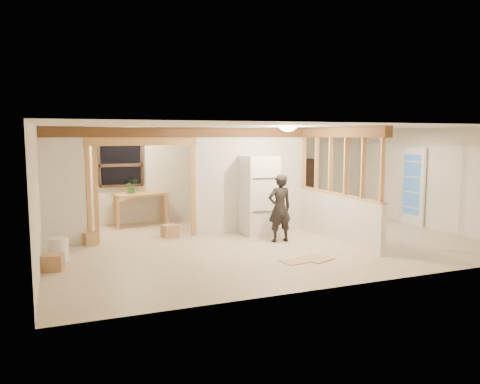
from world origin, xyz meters
name	(u,v)px	position (x,y,z in m)	size (l,w,h in m)	color
floor	(264,242)	(0.00, 0.00, -0.01)	(9.00, 6.50, 0.01)	beige
ceiling	(264,127)	(0.00, 0.00, 2.50)	(9.00, 6.50, 0.01)	white
wall_back	(216,174)	(0.00, 3.25, 1.25)	(9.00, 0.01, 2.50)	silver
wall_front	(353,205)	(0.00, -3.25, 1.25)	(9.00, 0.01, 2.50)	silver
wall_left	(38,194)	(-4.50, 0.00, 1.25)	(0.01, 6.50, 2.50)	silver
wall_right	(427,178)	(4.50, 0.00, 1.25)	(0.01, 6.50, 2.50)	silver
partition_left_stub	(63,187)	(-4.05, 1.20, 1.25)	(0.90, 0.12, 2.50)	silver
partition_center	(251,180)	(0.20, 1.20, 1.25)	(2.80, 0.12, 2.50)	silver
doorway_frame	(143,190)	(-2.40, 1.20, 1.10)	(2.46, 0.14, 2.20)	tan
header_beam_back	(203,132)	(-1.00, 1.20, 2.38)	(7.00, 0.18, 0.22)	brown
header_beam_right	(339,132)	(1.60, -0.40, 2.38)	(0.18, 3.30, 0.22)	brown
pony_wall	(337,217)	(1.60, -0.40, 0.50)	(0.12, 3.20, 1.00)	silver
stud_partition	(338,165)	(1.60, -0.40, 1.66)	(0.14, 3.20, 1.32)	tan
window_back	(121,165)	(-2.60, 3.17, 1.55)	(1.12, 0.10, 1.10)	black
french_door	(412,186)	(4.42, 0.40, 1.00)	(0.12, 0.86, 2.00)	white
ceiling_dome_main	(288,127)	(0.30, -0.50, 2.48)	(0.36, 0.36, 0.16)	#FFEABF
ceiling_dome_util	(129,128)	(-2.50, 2.30, 2.48)	(0.32, 0.32, 0.14)	#FFEABF
hanging_bulb	(156,141)	(-2.00, 1.60, 2.18)	(0.07, 0.07, 0.07)	#FFD88C
refrigerator	(259,195)	(0.23, 0.77, 0.92)	(0.76, 0.74, 1.84)	white
woman	(280,208)	(0.32, -0.13, 0.74)	(0.54, 0.36, 1.49)	black
work_table	(141,209)	(-2.16, 2.86, 0.42)	(1.34, 0.67, 0.84)	tan
potted_plant	(131,186)	(-2.40, 2.88, 1.02)	(0.32, 0.27, 0.35)	#36712B
shop_vac	(63,225)	(-4.08, 2.09, 0.27)	(0.42, 0.42, 0.55)	#A21B07
bookshelf	(301,186)	(2.62, 3.04, 0.81)	(0.81, 0.27, 1.62)	black
bucket	(59,249)	(-4.19, -0.05, 0.22)	(0.34, 0.34, 0.43)	white
box_util_a	(170,231)	(-1.81, 1.19, 0.15)	(0.34, 0.29, 0.29)	#AB7E52
box_util_b	(90,238)	(-3.56, 1.11, 0.13)	(0.28, 0.28, 0.26)	#AB7E52
box_front	(53,262)	(-4.30, -0.68, 0.14)	(0.34, 0.28, 0.28)	#AB7E52
floor_panel_near	(316,258)	(0.30, -1.69, 0.01)	(0.54, 0.54, 0.02)	tan
floor_panel_far	(295,261)	(-0.15, -1.73, 0.01)	(0.48, 0.39, 0.02)	tan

